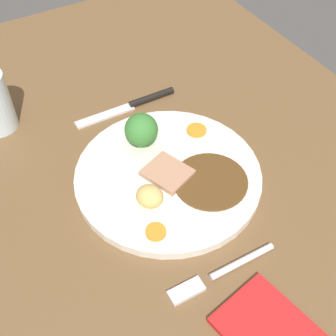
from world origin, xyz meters
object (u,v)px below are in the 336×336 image
Objects in this scene: meat_slice_main at (167,173)px; knife at (135,104)px; carrot_coin_front at (156,232)px; fork at (220,273)px; carrot_coin_back at (197,130)px; roast_potato_left at (149,195)px; broccoli_floret at (141,130)px; dinner_plate at (168,176)px; folded_napkin at (267,331)px.

knife is (17.71, -3.66, -1.35)cm from meat_slice_main.
meat_slice_main is at bearing 79.15° from knife.
fork is at bearing -153.22° from carrot_coin_front.
carrot_coin_back is at bearing -56.86° from meat_slice_main.
carrot_coin_back is (8.64, -13.38, -1.26)cm from roast_potato_left.
broccoli_floret is 0.37× the size of fork.
roast_potato_left reaches higher than dinner_plate.
broccoli_floret is (1.75, 8.94, 2.79)cm from carrot_coin_back.
roast_potato_left is (-3.28, 4.99, 2.19)cm from dinner_plate.
meat_slice_main is at bearing 123.14° from carrot_coin_back.
broccoli_floret is (7.42, 0.26, 2.62)cm from meat_slice_main.
fork is (-17.04, 2.36, -0.31)cm from dinner_plate.
carrot_coin_back is (13.77, -15.11, -0.07)cm from carrot_coin_front.
roast_potato_left reaches higher than meat_slice_main.
carrot_coin_front reaches higher than dinner_plate.
dinner_plate reaches higher than folded_napkin.
broccoli_floret is 33.23cm from folded_napkin.
roast_potato_left reaches higher than folded_napkin.
folded_napkin is at bearing 176.52° from meat_slice_main.
broccoli_floret reaches higher than fork.
carrot_coin_front is at bearing 141.37° from dinner_plate.
folded_napkin is at bearing -164.35° from carrot_coin_front.
roast_potato_left is 1.42× the size of carrot_coin_front.
folded_napkin is at bearing 177.75° from broccoli_floret.
fork is at bearing 172.11° from dinner_plate.
roast_potato_left is at bearing 7.95° from folded_napkin.
dinner_plate is at bearing -38.63° from carrot_coin_front.
dinner_plate is at bearing -43.15° from meat_slice_main.
roast_potato_left is at bearing 122.86° from carrot_coin_back.
broccoli_floret is 11.71cm from knife.
meat_slice_main is (-0.30, 0.28, 1.10)cm from dinner_plate.
folded_napkin is (-25.54, 1.55, -1.40)cm from meat_slice_main.
dinner_plate reaches higher than knife.
meat_slice_main reaches higher than dinner_plate.
carrot_coin_back is at bearing -101.10° from broccoli_floret.
broccoli_floret is at bearing 2.02° from meat_slice_main.
knife is at bearing -6.87° from folded_napkin.
meat_slice_main reaches higher than fork.
roast_potato_left is 1.23× the size of carrot_coin_back.
fork is at bearing 81.36° from knife.
dinner_plate is 10.81cm from carrot_coin_front.
broccoli_floret reaches higher than dinner_plate.
folded_napkin is (-8.80, -0.53, 0.01)cm from fork.
roast_potato_left is 0.26× the size of fork.
carrot_coin_front is at bearing -62.14° from fork.
folded_napkin is (-17.43, -4.88, -1.31)cm from carrot_coin_front.
carrot_coin_back is at bearing -47.66° from carrot_coin_front.
dinner_plate is 1.81× the size of fork.
knife is (34.45, -5.74, 0.06)cm from fork.
roast_potato_left is 0.21× the size of knife.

